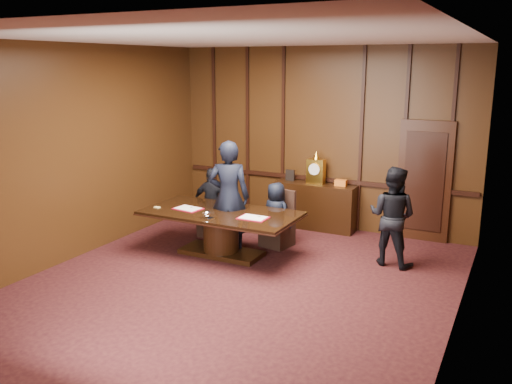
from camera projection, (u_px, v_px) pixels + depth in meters
room at (243, 170)px, 7.57m from camera, size 7.00×7.04×3.50m
sideboard at (315, 204)px, 10.60m from camera, size 1.60×0.45×1.54m
conference_table at (221, 226)px, 9.10m from camera, size 2.62×1.32×0.76m
folder_left at (188, 209)px, 9.20m from camera, size 0.50×0.39×0.02m
folder_right at (253, 218)px, 8.65m from camera, size 0.46×0.33×0.02m
inkstand at (206, 215)px, 8.64m from camera, size 0.20×0.14×0.12m
notepad at (157, 207)px, 9.28m from camera, size 0.11×0.08×0.01m
chair_left at (215, 220)px, 10.20m from camera, size 0.50×0.50×0.99m
chair_right at (278, 230)px, 9.63m from camera, size 0.56×0.56×0.99m
signatory_left at (212, 203)px, 10.05m from camera, size 0.80×0.42×1.31m
signatory_right at (276, 215)px, 9.50m from camera, size 0.63×0.48×1.16m
witness_left at (229, 197)px, 9.17m from camera, size 0.83×0.69×1.93m
witness_right at (392, 216)px, 8.61m from camera, size 0.87×0.72×1.61m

